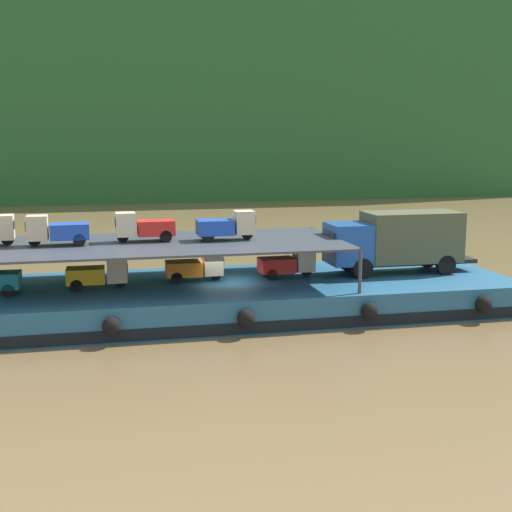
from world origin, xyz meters
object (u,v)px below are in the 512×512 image
Objects in this scene: covered_lorry at (397,240)px; mini_truck_lower_fore at (288,263)px; cargo_barge at (227,297)px; mini_truck_upper_mid at (57,230)px; mini_truck_upper_fore at (144,227)px; mini_truck_lower_mid at (195,267)px; mini_truck_lower_aft at (98,274)px; mini_truck_upper_bow at (227,226)px.

covered_lorry is 2.83× the size of mini_truck_lower_fore.
mini_truck_lower_fore is at bearing 9.39° from cargo_barge.
mini_truck_upper_mid is 1.00× the size of mini_truck_upper_fore.
mini_truck_lower_aft is at bearing -171.35° from mini_truck_lower_mid.
mini_truck_upper_mid reaches higher than mini_truck_lower_fore.
mini_truck_lower_fore is (-5.68, 0.16, -1.00)m from covered_lorry.
mini_truck_upper_bow is (-8.78, -0.19, 1.00)m from covered_lorry.
covered_lorry is 5.77m from mini_truck_lower_fore.
mini_truck_lower_aft is 9.13m from mini_truck_lower_fore.
mini_truck_upper_bow reaches higher than mini_truck_lower_fore.
covered_lorry is (8.80, 0.36, 2.44)m from cargo_barge.
mini_truck_upper_mid is at bearing -178.45° from mini_truck_lower_fore.
mini_truck_lower_mid is 1.00× the size of mini_truck_upper_bow.
mini_truck_lower_mid is 0.99× the size of mini_truck_lower_fore.
cargo_barge is 10.05× the size of mini_truck_upper_bow.
mini_truck_lower_fore reaches higher than cargo_barge.
mini_truck_lower_fore is at bearing 3.79° from mini_truck_lower_aft.
mini_truck_lower_aft is at bearing -176.21° from mini_truck_lower_fore.
mini_truck_lower_aft is 1.00× the size of mini_truck_lower_mid.
mini_truck_upper_mid is at bearing -174.45° from mini_truck_upper_fore.
cargo_barge is 10.00× the size of mini_truck_upper_fore.
mini_truck_lower_aft is 6.34m from mini_truck_upper_bow.
mini_truck_lower_mid is at bearing 163.44° from mini_truck_upper_bow.
mini_truck_upper_fore is (-2.40, -0.00, 2.00)m from mini_truck_lower_mid.
covered_lorry is 2.87× the size of mini_truck_lower_aft.
cargo_barge is at bearing -170.61° from mini_truck_lower_fore.
mini_truck_upper_mid is at bearing 179.60° from mini_truck_upper_bow.
mini_truck_upper_fore is at bearing 5.55° from mini_truck_upper_mid.
mini_truck_upper_bow is at bearing 82.66° from cargo_barge.
cargo_barge is 2.13m from mini_truck_lower_mid.
mini_truck_upper_mid is at bearing 169.87° from mini_truck_lower_aft.
covered_lorry is 10.29m from mini_truck_lower_mid.
mini_truck_lower_mid is 1.00× the size of mini_truck_upper_fore.
mini_truck_lower_aft and mini_truck_lower_mid have the same top height.
covered_lorry is at bearing 1.22° from mini_truck_upper_bow.
cargo_barge is 10.04× the size of mini_truck_lower_mid.
cargo_barge is 3.50× the size of covered_lorry.
mini_truck_upper_fore is (3.89, 0.38, 0.00)m from mini_truck_upper_mid.
mini_truck_upper_mid reaches higher than cargo_barge.
mini_truck_upper_bow is at bearing 2.45° from mini_truck_lower_aft.
mini_truck_lower_mid is at bearing 157.25° from cargo_barge.
mini_truck_upper_fore is at bearing 173.62° from mini_truck_upper_bow.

